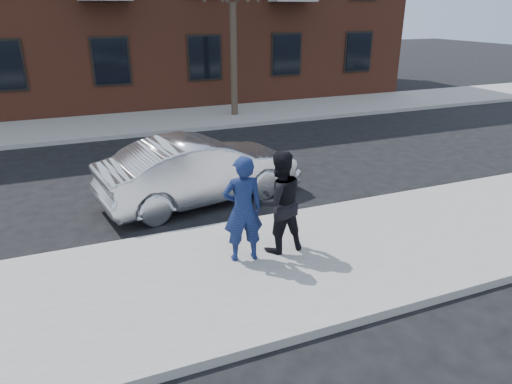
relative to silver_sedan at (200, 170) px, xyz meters
name	(u,v)px	position (x,y,z in m)	size (l,w,h in m)	color
ground	(199,279)	(-0.94, -3.20, -0.75)	(100.00, 100.00, 0.00)	black
near_sidewalk	(203,283)	(-0.94, -3.45, -0.67)	(50.00, 3.50, 0.15)	gray
near_curb	(178,235)	(-0.94, -1.65, -0.67)	(50.00, 0.10, 0.15)	#999691
far_sidewalk	(120,125)	(-0.94, 8.05, -0.67)	(50.00, 3.50, 0.15)	gray
far_curb	(126,136)	(-0.94, 6.25, -0.67)	(50.00, 0.10, 0.15)	#999691
silver_sedan	(200,170)	(0.00, 0.00, 0.00)	(1.58, 4.53, 1.49)	silver
man_hoodie	(243,209)	(-0.12, -3.08, 0.32)	(0.72, 0.55, 1.83)	navy
man_peacoat	(279,202)	(0.57, -3.00, 0.31)	(0.90, 0.71, 1.81)	black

